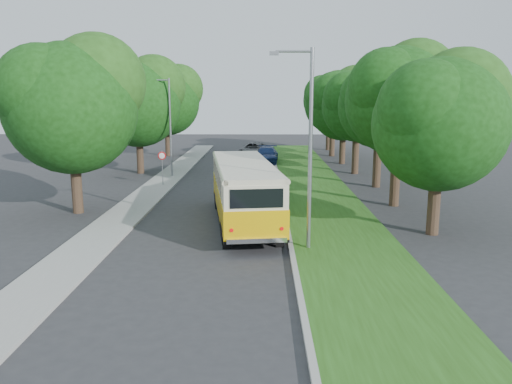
{
  "coord_description": "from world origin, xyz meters",
  "views": [
    {
      "loc": [
        2.42,
        -22.04,
        6.2
      ],
      "look_at": [
        2.1,
        2.26,
        1.5
      ],
      "focal_mm": 35.0,
      "sensor_mm": 36.0,
      "label": 1
    }
  ],
  "objects_px": {
    "lamppost_near": "(308,143)",
    "lamppost_far": "(169,124)",
    "car_blue": "(266,155)",
    "car_white": "(247,168)",
    "vintage_bus": "(244,193)",
    "car_grey": "(254,150)",
    "car_silver": "(268,187)"
  },
  "relations": [
    {
      "from": "lamppost_far",
      "to": "car_blue",
      "type": "distance_m",
      "value": 11.69
    },
    {
      "from": "vintage_bus",
      "to": "car_grey",
      "type": "distance_m",
      "value": 26.91
    },
    {
      "from": "car_blue",
      "to": "car_grey",
      "type": "bearing_deg",
      "value": 109.63
    },
    {
      "from": "car_white",
      "to": "lamppost_far",
      "type": "bearing_deg",
      "value": -160.19
    },
    {
      "from": "car_blue",
      "to": "car_grey",
      "type": "relative_size",
      "value": 0.95
    },
    {
      "from": "vintage_bus",
      "to": "car_white",
      "type": "height_order",
      "value": "vintage_bus"
    },
    {
      "from": "car_silver",
      "to": "lamppost_near",
      "type": "bearing_deg",
      "value": -68.07
    },
    {
      "from": "lamppost_near",
      "to": "car_grey",
      "type": "distance_m",
      "value": 31.5
    },
    {
      "from": "car_silver",
      "to": "car_blue",
      "type": "height_order",
      "value": "car_silver"
    },
    {
      "from": "lamppost_near",
      "to": "lamppost_far",
      "type": "bearing_deg",
      "value": 115.71
    },
    {
      "from": "car_grey",
      "to": "car_blue",
      "type": "bearing_deg",
      "value": -64.62
    },
    {
      "from": "lamppost_far",
      "to": "car_silver",
      "type": "bearing_deg",
      "value": -48.21
    },
    {
      "from": "vintage_bus",
      "to": "car_white",
      "type": "bearing_deg",
      "value": 83.4
    },
    {
      "from": "lamppost_far",
      "to": "car_white",
      "type": "relative_size",
      "value": 1.61
    },
    {
      "from": "lamppost_near",
      "to": "car_blue",
      "type": "distance_m",
      "value": 27.1
    },
    {
      "from": "lamppost_near",
      "to": "vintage_bus",
      "type": "xyz_separation_m",
      "value": [
        -2.69,
        4.28,
        -2.82
      ]
    },
    {
      "from": "car_white",
      "to": "car_silver",
      "type": "bearing_deg",
      "value": -58.9
    },
    {
      "from": "lamppost_far",
      "to": "vintage_bus",
      "type": "xyz_separation_m",
      "value": [
        6.22,
        -14.22,
        -2.56
      ]
    },
    {
      "from": "lamppost_far",
      "to": "car_silver",
      "type": "distance_m",
      "value": 11.65
    },
    {
      "from": "car_blue",
      "to": "lamppost_near",
      "type": "bearing_deg",
      "value": -83.4
    },
    {
      "from": "lamppost_near",
      "to": "car_blue",
      "type": "xyz_separation_m",
      "value": [
        -1.43,
        26.82,
        -3.62
      ]
    },
    {
      "from": "lamppost_near",
      "to": "car_white",
      "type": "xyz_separation_m",
      "value": [
        -2.94,
        18.38,
        -3.6
      ]
    },
    {
      "from": "car_white",
      "to": "car_grey",
      "type": "xyz_separation_m",
      "value": [
        0.26,
        12.79,
        -0.01
      ]
    },
    {
      "from": "vintage_bus",
      "to": "car_blue",
      "type": "distance_m",
      "value": 22.59
    },
    {
      "from": "lamppost_far",
      "to": "car_blue",
      "type": "bearing_deg",
      "value": 48.04
    },
    {
      "from": "lamppost_near",
      "to": "car_grey",
      "type": "height_order",
      "value": "lamppost_near"
    },
    {
      "from": "vintage_bus",
      "to": "car_white",
      "type": "relative_size",
      "value": 2.24
    },
    {
      "from": "lamppost_near",
      "to": "vintage_bus",
      "type": "height_order",
      "value": "lamppost_near"
    },
    {
      "from": "car_blue",
      "to": "car_grey",
      "type": "height_order",
      "value": "car_grey"
    },
    {
      "from": "car_blue",
      "to": "car_grey",
      "type": "distance_m",
      "value": 4.53
    },
    {
      "from": "lamppost_near",
      "to": "car_silver",
      "type": "distance_m",
      "value": 10.9
    },
    {
      "from": "lamppost_near",
      "to": "car_grey",
      "type": "xyz_separation_m",
      "value": [
        -2.68,
        31.17,
        -3.62
      ]
    }
  ]
}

